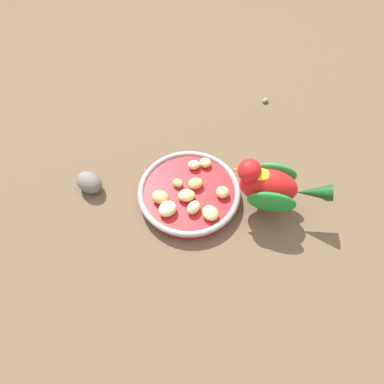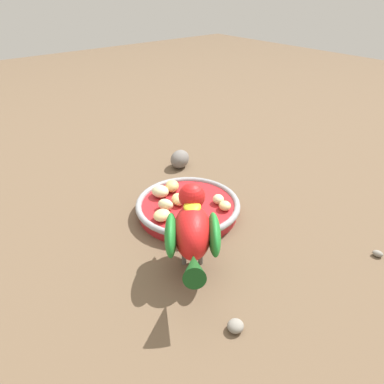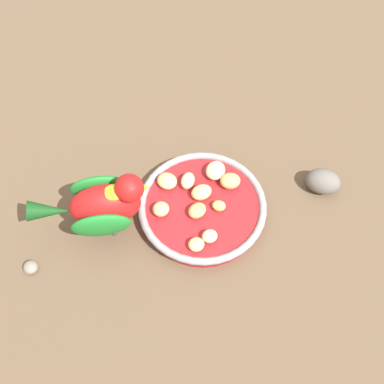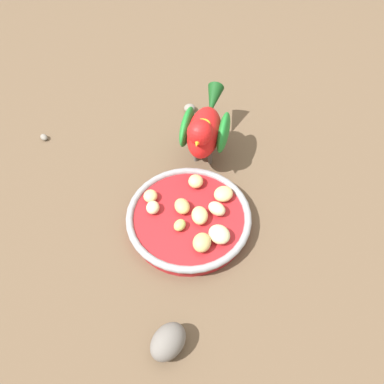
% 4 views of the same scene
% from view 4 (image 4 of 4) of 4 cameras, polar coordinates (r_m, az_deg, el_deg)
% --- Properties ---
extents(ground_plane, '(4.00, 4.00, 0.00)m').
position_cam_4_polar(ground_plane, '(0.79, 2.28, -5.11)').
color(ground_plane, brown).
extents(feeding_bowl, '(0.23, 0.23, 0.03)m').
position_cam_4_polar(feeding_bowl, '(0.78, -0.43, -3.61)').
color(feeding_bowl, '#AD1E23').
rests_on(feeding_bowl, ground_plane).
extents(apple_piece_0, '(0.04, 0.03, 0.02)m').
position_cam_4_polar(apple_piece_0, '(0.77, -1.33, -1.92)').
color(apple_piece_0, tan).
rests_on(apple_piece_0, feeding_bowl).
extents(apple_piece_1, '(0.04, 0.04, 0.02)m').
position_cam_4_polar(apple_piece_1, '(0.79, 4.22, -0.25)').
color(apple_piece_1, '#E5C67F').
rests_on(apple_piece_1, feeding_bowl).
extents(apple_piece_2, '(0.05, 0.05, 0.03)m').
position_cam_4_polar(apple_piece_2, '(0.74, 3.88, -5.58)').
color(apple_piece_2, beige).
rests_on(apple_piece_2, feeding_bowl).
extents(apple_piece_3, '(0.03, 0.03, 0.02)m').
position_cam_4_polar(apple_piece_3, '(0.75, -1.64, -4.45)').
color(apple_piece_3, '#B2CC66').
rests_on(apple_piece_3, feeding_bowl).
extents(apple_piece_4, '(0.04, 0.04, 0.02)m').
position_cam_4_polar(apple_piece_4, '(0.81, 0.50, 1.44)').
color(apple_piece_4, '#E5C67F').
rests_on(apple_piece_4, feeding_bowl).
extents(apple_piece_5, '(0.05, 0.04, 0.02)m').
position_cam_4_polar(apple_piece_5, '(0.76, 1.04, -3.15)').
color(apple_piece_5, '#E5C67F').
rests_on(apple_piece_5, feeding_bowl).
extents(apple_piece_6, '(0.05, 0.05, 0.03)m').
position_cam_4_polar(apple_piece_6, '(0.73, 1.33, -6.76)').
color(apple_piece_6, tan).
rests_on(apple_piece_6, feeding_bowl).
extents(apple_piece_7, '(0.04, 0.03, 0.02)m').
position_cam_4_polar(apple_piece_7, '(0.77, -5.25, -2.07)').
color(apple_piece_7, beige).
rests_on(apple_piece_7, feeding_bowl).
extents(apple_piece_8, '(0.04, 0.04, 0.02)m').
position_cam_4_polar(apple_piece_8, '(0.77, 3.34, -2.25)').
color(apple_piece_8, beige).
rests_on(apple_piece_8, feeding_bowl).
extents(apple_piece_9, '(0.04, 0.04, 0.02)m').
position_cam_4_polar(apple_piece_9, '(0.79, -5.58, -0.54)').
color(apple_piece_9, '#E5C67F').
rests_on(apple_piece_9, feeding_bowl).
extents(parrot, '(0.18, 0.15, 0.14)m').
position_cam_4_polar(parrot, '(0.83, 1.70, 8.39)').
color(parrot, '#59544C').
rests_on(parrot, ground_plane).
extents(rock_large, '(0.07, 0.08, 0.05)m').
position_cam_4_polar(rock_large, '(0.68, -3.21, -19.35)').
color(rock_large, slate).
rests_on(rock_large, ground_plane).
extents(pebble_0, '(0.02, 0.02, 0.01)m').
position_cam_4_polar(pebble_0, '(0.98, -19.17, 6.92)').
color(pebble_0, gray).
rests_on(pebble_0, ground_plane).
extents(pebble_1, '(0.02, 0.03, 0.02)m').
position_cam_4_polar(pebble_1, '(0.99, -0.33, 11.15)').
color(pebble_1, gray).
rests_on(pebble_1, ground_plane).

